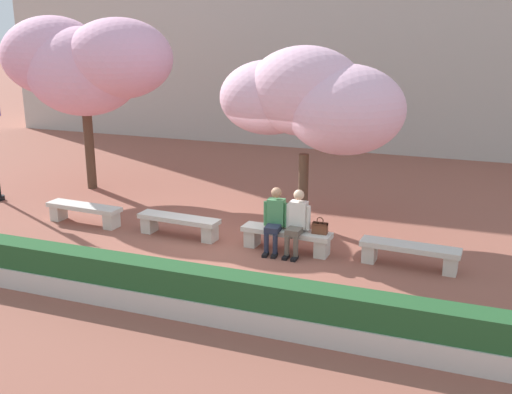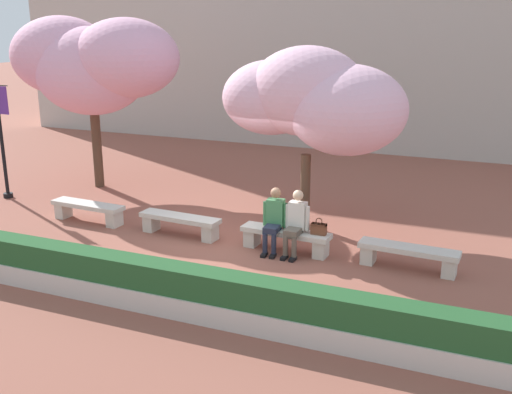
% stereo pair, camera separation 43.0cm
% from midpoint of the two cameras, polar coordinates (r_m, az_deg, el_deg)
% --- Properties ---
extents(ground_plane, '(100.00, 100.00, 0.00)m').
position_cam_midpoint_polar(ground_plane, '(12.53, -3.39, -4.42)').
color(ground_plane, '#8E5142').
extents(stone_bench_west_end, '(1.86, 0.52, 0.45)m').
position_cam_midpoint_polar(stone_bench_west_end, '(14.23, -16.89, -1.28)').
color(stone_bench_west_end, beige).
rests_on(stone_bench_west_end, ground).
extents(stone_bench_near_west, '(1.86, 0.52, 0.45)m').
position_cam_midpoint_polar(stone_bench_near_west, '(12.95, -8.31, -2.46)').
color(stone_bench_near_west, beige).
rests_on(stone_bench_near_west, ground).
extents(stone_bench_center, '(1.86, 0.52, 0.45)m').
position_cam_midpoint_polar(stone_bench_center, '(12.02, 1.88, -3.78)').
color(stone_bench_center, beige).
rests_on(stone_bench_center, ground).
extents(stone_bench_near_east, '(1.86, 0.52, 0.45)m').
position_cam_midpoint_polar(stone_bench_near_east, '(11.53, 13.39, -5.12)').
color(stone_bench_near_east, beige).
rests_on(stone_bench_near_east, ground).
extents(person_seated_left, '(0.51, 0.70, 1.29)m').
position_cam_midpoint_polar(person_seated_left, '(11.91, 0.78, -1.95)').
color(person_seated_left, black).
rests_on(person_seated_left, ground).
extents(person_seated_right, '(0.51, 0.69, 1.29)m').
position_cam_midpoint_polar(person_seated_right, '(11.77, 2.87, -2.19)').
color(person_seated_right, black).
rests_on(person_seated_right, ground).
extents(handbag, '(0.30, 0.15, 0.34)m').
position_cam_midpoint_polar(handbag, '(11.74, 5.06, -2.90)').
color(handbag, brown).
rests_on(handbag, stone_bench_center).
extents(cherry_tree_main, '(4.11, 2.72, 3.98)m').
position_cam_midpoint_polar(cherry_tree_main, '(13.00, 4.44, 9.16)').
color(cherry_tree_main, '#513828').
rests_on(cherry_tree_main, ground).
extents(cherry_tree_secondary, '(4.80, 2.98, 4.62)m').
position_cam_midpoint_polar(cherry_tree_secondary, '(16.88, -16.65, 12.13)').
color(cherry_tree_secondary, '#513828').
rests_on(cherry_tree_secondary, ground).
extents(planter_hedge_foreground, '(13.72, 0.50, 0.80)m').
position_cam_midpoint_polar(planter_hedge_foreground, '(9.80, -11.01, -8.35)').
color(planter_hedge_foreground, beige).
rests_on(planter_hedge_foreground, ground).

